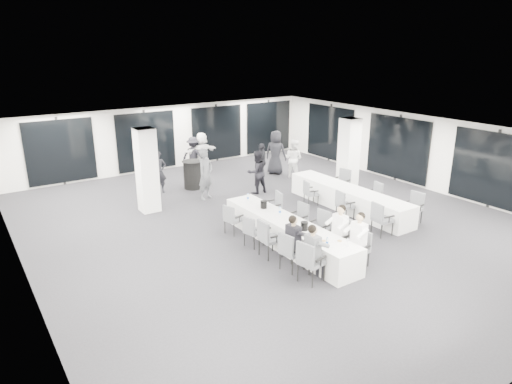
# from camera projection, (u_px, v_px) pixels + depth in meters

# --- Properties ---
(room) EXTENTS (14.04, 16.04, 2.84)m
(room) POSITION_uv_depth(u_px,v_px,m) (275.00, 168.00, 15.28)
(room) COLOR black
(room) RESTS_ON ground
(column_left) EXTENTS (0.60, 0.60, 2.80)m
(column_left) POSITION_uv_depth(u_px,v_px,m) (147.00, 170.00, 14.97)
(column_left) COLOR white
(column_left) RESTS_ON floor
(column_right) EXTENTS (0.60, 0.60, 2.80)m
(column_right) POSITION_uv_depth(u_px,v_px,m) (349.00, 156.00, 16.95)
(column_right) COLOR white
(column_right) RESTS_ON floor
(banquet_table_main) EXTENTS (0.90, 5.00, 0.75)m
(banquet_table_main) POSITION_uv_depth(u_px,v_px,m) (287.00, 233.00, 12.58)
(banquet_table_main) COLOR silver
(banquet_table_main) RESTS_ON floor
(banquet_table_side) EXTENTS (0.90, 5.00, 0.75)m
(banquet_table_side) POSITION_uv_depth(u_px,v_px,m) (348.00, 199.00, 15.41)
(banquet_table_side) COLOR silver
(banquet_table_side) RESTS_ON floor
(cocktail_table) EXTENTS (0.78, 0.78, 1.09)m
(cocktail_table) POSITION_uv_depth(u_px,v_px,m) (193.00, 175.00, 17.61)
(cocktail_table) COLOR black
(cocktail_table) RESTS_ON floor
(chair_main_left_near) EXTENTS (0.62, 0.65, 1.04)m
(chair_main_left_near) POSITION_uv_depth(u_px,v_px,m) (309.00, 260.00, 10.56)
(chair_main_left_near) COLOR #505257
(chair_main_left_near) RESTS_ON floor
(chair_main_left_second) EXTENTS (0.58, 0.62, 1.00)m
(chair_main_left_second) POSITION_uv_depth(u_px,v_px,m) (290.00, 249.00, 11.14)
(chair_main_left_second) COLOR #505257
(chair_main_left_second) RESTS_ON floor
(chair_main_left_mid) EXTENTS (0.53, 0.59, 1.03)m
(chair_main_left_mid) POSITION_uv_depth(u_px,v_px,m) (268.00, 236.00, 11.86)
(chair_main_left_mid) COLOR #505257
(chair_main_left_mid) RESTS_ON floor
(chair_main_left_fourth) EXTENTS (0.54, 0.56, 0.89)m
(chair_main_left_fourth) POSITION_uv_depth(u_px,v_px,m) (252.00, 229.00, 12.50)
(chair_main_left_fourth) COLOR #505257
(chair_main_left_fourth) RESTS_ON floor
(chair_main_left_far) EXTENTS (0.55, 0.57, 0.90)m
(chair_main_left_far) POSITION_uv_depth(u_px,v_px,m) (232.00, 218.00, 13.34)
(chair_main_left_far) COLOR #505257
(chair_main_left_far) RESTS_ON floor
(chair_main_right_near) EXTENTS (0.47, 0.52, 0.90)m
(chair_main_right_near) POSITION_uv_depth(u_px,v_px,m) (361.00, 246.00, 11.45)
(chair_main_right_near) COLOR #505257
(chair_main_right_near) RESTS_ON floor
(chair_main_right_second) EXTENTS (0.55, 0.61, 1.02)m
(chair_main_right_second) POSITION_uv_depth(u_px,v_px,m) (343.00, 235.00, 11.95)
(chair_main_right_second) COLOR #505257
(chair_main_right_second) RESTS_ON floor
(chair_main_right_mid) EXTENTS (0.55, 0.59, 0.98)m
(chair_main_right_mid) POSITION_uv_depth(u_px,v_px,m) (320.00, 226.00, 12.64)
(chair_main_right_mid) COLOR #505257
(chair_main_right_mid) RESTS_ON floor
(chair_main_right_fourth) EXTENTS (0.50, 0.55, 0.94)m
(chair_main_right_fourth) POSITION_uv_depth(u_px,v_px,m) (300.00, 217.00, 13.35)
(chair_main_right_fourth) COLOR #505257
(chair_main_right_fourth) RESTS_ON floor
(chair_main_right_far) EXTENTS (0.58, 0.61, 0.95)m
(chair_main_right_far) POSITION_uv_depth(u_px,v_px,m) (275.00, 205.00, 14.31)
(chair_main_right_far) COLOR #505257
(chair_main_right_far) RESTS_ON floor
(chair_side_left_near) EXTENTS (0.56, 0.61, 1.00)m
(chair_side_left_near) POSITION_uv_depth(u_px,v_px,m) (381.00, 217.00, 13.23)
(chair_side_left_near) COLOR #505257
(chair_side_left_near) RESTS_ON floor
(chair_side_left_mid) EXTENTS (0.55, 0.59, 0.95)m
(chair_side_left_mid) POSITION_uv_depth(u_px,v_px,m) (343.00, 203.00, 14.44)
(chair_side_left_mid) COLOR #505257
(chair_side_left_mid) RESTS_ON floor
(chair_side_left_far) EXTENTS (0.53, 0.55, 0.86)m
(chair_side_left_far) POSITION_uv_depth(u_px,v_px,m) (309.00, 192.00, 15.77)
(chair_side_left_far) COLOR #505257
(chair_side_left_far) RESTS_ON floor
(chair_side_right_near) EXTENTS (0.55, 0.60, 0.98)m
(chair_side_right_near) POSITION_uv_depth(u_px,v_px,m) (414.00, 206.00, 14.20)
(chair_side_right_near) COLOR #505257
(chair_side_right_near) RESTS_ON floor
(chair_side_right_mid) EXTENTS (0.51, 0.55, 0.90)m
(chair_side_right_mid) POSITION_uv_depth(u_px,v_px,m) (375.00, 194.00, 15.47)
(chair_side_right_mid) COLOR #505257
(chair_side_right_mid) RESTS_ON floor
(chair_side_right_far) EXTENTS (0.59, 0.62, 1.00)m
(chair_side_right_far) POSITION_uv_depth(u_px,v_px,m) (342.00, 181.00, 16.70)
(chair_side_right_far) COLOR #505257
(chair_side_right_far) RESTS_ON floor
(seated_guest_a) EXTENTS (0.50, 0.38, 1.44)m
(seated_guest_a) POSITION_uv_depth(u_px,v_px,m) (314.00, 249.00, 10.60)
(seated_guest_a) COLOR #55585C
(seated_guest_a) RESTS_ON floor
(seated_guest_b) EXTENTS (0.50, 0.38, 1.44)m
(seated_guest_b) POSITION_uv_depth(u_px,v_px,m) (295.00, 239.00, 11.17)
(seated_guest_b) COLOR black
(seated_guest_b) RESTS_ON floor
(seated_guest_c) EXTENTS (0.50, 0.38, 1.44)m
(seated_guest_c) POSITION_uv_depth(u_px,v_px,m) (357.00, 237.00, 11.27)
(seated_guest_c) COLOR white
(seated_guest_c) RESTS_ON floor
(seated_guest_d) EXTENTS (0.50, 0.38, 1.44)m
(seated_guest_d) POSITION_uv_depth(u_px,v_px,m) (338.00, 228.00, 11.79)
(seated_guest_d) COLOR white
(seated_guest_d) RESTS_ON floor
(standing_guest_a) EXTENTS (0.95, 0.88, 2.10)m
(standing_guest_a) POSITION_uv_depth(u_px,v_px,m) (205.00, 171.00, 16.25)
(standing_guest_a) COLOR #55585C
(standing_guest_a) RESTS_ON floor
(standing_guest_b) EXTENTS (0.90, 0.55, 1.84)m
(standing_guest_b) POSITION_uv_depth(u_px,v_px,m) (257.00, 169.00, 16.93)
(standing_guest_b) COLOR black
(standing_guest_b) RESTS_ON floor
(standing_guest_c) EXTENTS (1.18, 1.27, 1.79)m
(standing_guest_c) POSITION_uv_depth(u_px,v_px,m) (193.00, 153.00, 19.67)
(standing_guest_c) COLOR black
(standing_guest_c) RESTS_ON floor
(standing_guest_d) EXTENTS (1.07, 1.16, 1.73)m
(standing_guest_d) POSITION_uv_depth(u_px,v_px,m) (262.00, 159.00, 18.69)
(standing_guest_d) COLOR black
(standing_guest_d) RESTS_ON floor
(standing_guest_e) EXTENTS (1.08, 1.20, 2.12)m
(standing_guest_e) POSITION_uv_depth(u_px,v_px,m) (276.00, 150.00, 19.46)
(standing_guest_e) COLOR black
(standing_guest_e) RESTS_ON floor
(standing_guest_f) EXTENTS (1.86, 0.84, 1.97)m
(standing_guest_f) POSITION_uv_depth(u_px,v_px,m) (202.00, 150.00, 19.81)
(standing_guest_f) COLOR white
(standing_guest_f) RESTS_ON floor
(standing_guest_g) EXTENTS (0.73, 0.62, 1.81)m
(standing_guest_g) POSITION_uv_depth(u_px,v_px,m) (158.00, 169.00, 16.98)
(standing_guest_g) COLOR black
(standing_guest_g) RESTS_ON floor
(standing_guest_h) EXTENTS (0.83, 1.02, 1.83)m
(standing_guest_h) POSITION_uv_depth(u_px,v_px,m) (294.00, 156.00, 18.96)
(standing_guest_h) COLOR white
(standing_guest_h) RESTS_ON floor
(ice_bucket_near) EXTENTS (0.20, 0.20, 0.22)m
(ice_bucket_near) POSITION_uv_depth(u_px,v_px,m) (304.00, 226.00, 11.81)
(ice_bucket_near) COLOR black
(ice_bucket_near) RESTS_ON banquet_table_main
(ice_bucket_far) EXTENTS (0.20, 0.20, 0.23)m
(ice_bucket_far) POSITION_uv_depth(u_px,v_px,m) (264.00, 204.00, 13.39)
(ice_bucket_far) COLOR black
(ice_bucket_far) RESTS_ON banquet_table_main
(water_bottle_a) EXTENTS (0.06, 0.06, 0.20)m
(water_bottle_a) POSITION_uv_depth(u_px,v_px,m) (327.00, 242.00, 10.91)
(water_bottle_a) COLOR silver
(water_bottle_a) RESTS_ON banquet_table_main
(water_bottle_b) EXTENTS (0.07, 0.07, 0.22)m
(water_bottle_b) POSITION_uv_depth(u_px,v_px,m) (280.00, 211.00, 12.89)
(water_bottle_b) COLOR silver
(water_bottle_b) RESTS_ON banquet_table_main
(water_bottle_c) EXTENTS (0.07, 0.07, 0.21)m
(water_bottle_c) POSITION_uv_depth(u_px,v_px,m) (248.00, 197.00, 14.05)
(water_bottle_c) COLOR silver
(water_bottle_c) RESTS_ON banquet_table_main
(plate_a) EXTENTS (0.18, 0.18, 0.03)m
(plate_a) POSITION_uv_depth(u_px,v_px,m) (324.00, 241.00, 11.16)
(plate_a) COLOR white
(plate_a) RESTS_ON banquet_table_main
(plate_b) EXTENTS (0.21, 0.21, 0.03)m
(plate_b) POSITION_uv_depth(u_px,v_px,m) (340.00, 241.00, 11.15)
(plate_b) COLOR white
(plate_b) RESTS_ON banquet_table_main
(plate_c) EXTENTS (0.21, 0.21, 0.03)m
(plate_c) POSITION_uv_depth(u_px,v_px,m) (306.00, 228.00, 11.94)
(plate_c) COLOR white
(plate_c) RESTS_ON banquet_table_main
(wine_glass) EXTENTS (0.08, 0.08, 0.20)m
(wine_glass) POSITION_uv_depth(u_px,v_px,m) (348.00, 240.00, 10.85)
(wine_glass) COLOR silver
(wine_glass) RESTS_ON banquet_table_main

